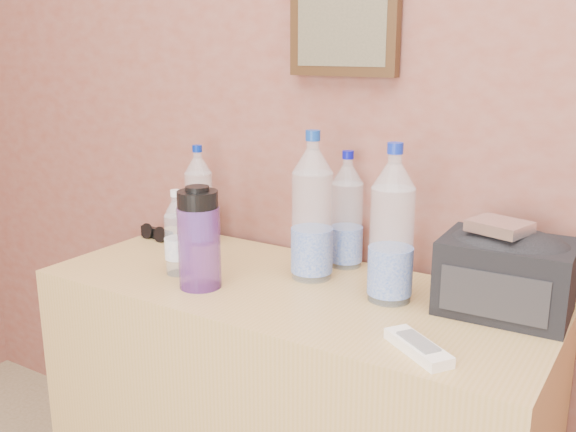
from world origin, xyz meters
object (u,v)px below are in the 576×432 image
object	(u,v)px
pet_large_b	(347,216)
pet_large_c	(312,214)
pet_small	(177,237)
nalgene_bottle	(199,238)
pet_large_a	(199,201)
pet_large_d	(392,233)
dresser	(290,426)
ac_remote	(418,347)
toiletry_bag	(506,272)
foil_packet	(500,226)
sunglasses	(157,234)

from	to	relation	value
pet_large_b	pet_large_c	size ratio (longest dim) A/B	0.83
pet_small	nalgene_bottle	world-z (taller)	nalgene_bottle
pet_large_a	pet_large_d	size ratio (longest dim) A/B	0.80
dresser	pet_small	distance (m)	0.57
ac_remote	toiletry_bag	distance (m)	0.31
dresser	pet_large_c	xyz separation A→B (m)	(0.01, 0.08, 0.56)
pet_small	nalgene_bottle	xyz separation A→B (m)	(0.11, -0.04, 0.03)
pet_large_c	toiletry_bag	distance (m)	0.48
pet_large_a	foil_packet	size ratio (longest dim) A/B	2.55
pet_large_a	dresser	bearing A→B (deg)	-21.19
ac_remote	sunglasses	bearing A→B (deg)	-162.53
pet_large_d	ac_remote	bearing A→B (deg)	-54.86
dresser	pet_large_a	world-z (taller)	pet_large_a
pet_large_a	sunglasses	xyz separation A→B (m)	(-0.14, -0.04, -0.11)
ac_remote	foil_packet	bearing A→B (deg)	109.79
pet_small	pet_large_b	bearing A→B (deg)	40.21
nalgene_bottle	ac_remote	size ratio (longest dim) A/B	1.54
dresser	toiletry_bag	xyz separation A→B (m)	(0.48, 0.12, 0.48)
pet_large_a	ac_remote	distance (m)	0.88
pet_large_d	toiletry_bag	size ratio (longest dim) A/B	1.33
pet_large_b	toiletry_bag	bearing A→B (deg)	-11.98
pet_large_c	nalgene_bottle	distance (m)	0.28
pet_large_c	ac_remote	world-z (taller)	pet_large_c
toiletry_bag	dresser	bearing A→B (deg)	-168.69
nalgene_bottle	sunglasses	world-z (taller)	nalgene_bottle
pet_large_b	ac_remote	distance (m)	0.53
toiletry_bag	pet_large_d	bearing A→B (deg)	-166.53
pet_large_c	pet_small	bearing A→B (deg)	-152.87
pet_large_a	pet_large_b	distance (m)	0.46
nalgene_bottle	ac_remote	distance (m)	0.59
dresser	foil_packet	size ratio (longest dim) A/B	10.81
pet_large_c	toiletry_bag	xyz separation A→B (m)	(0.47, 0.04, -0.07)
sunglasses	toiletry_bag	bearing A→B (deg)	6.04
pet_large_b	pet_large_a	bearing A→B (deg)	-173.86
pet_large_d	foil_packet	xyz separation A→B (m)	(0.22, 0.05, 0.04)
pet_large_c	pet_large_d	bearing A→B (deg)	-8.47
pet_large_c	pet_large_d	world-z (taller)	pet_large_c
sunglasses	pet_large_c	bearing A→B (deg)	2.29
pet_large_d	pet_small	size ratio (longest dim) A/B	1.66
pet_small	toiletry_bag	distance (m)	0.80
nalgene_bottle	foil_packet	xyz separation A→B (m)	(0.65, 0.21, 0.08)
pet_large_c	toiletry_bag	bearing A→B (deg)	4.29
pet_large_c	ac_remote	distance (m)	0.48
dresser	pet_small	world-z (taller)	pet_small
pet_large_d	ac_remote	xyz separation A→B (m)	(0.15, -0.22, -0.15)
pet_large_d	nalgene_bottle	bearing A→B (deg)	-158.52
pet_small	ac_remote	size ratio (longest dim) A/B	1.36
pet_large_d	nalgene_bottle	xyz separation A→B (m)	(-0.42, -0.17, -0.04)
pet_large_d	toiletry_bag	bearing A→B (deg)	15.90
nalgene_bottle	sunglasses	bearing A→B (deg)	147.00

